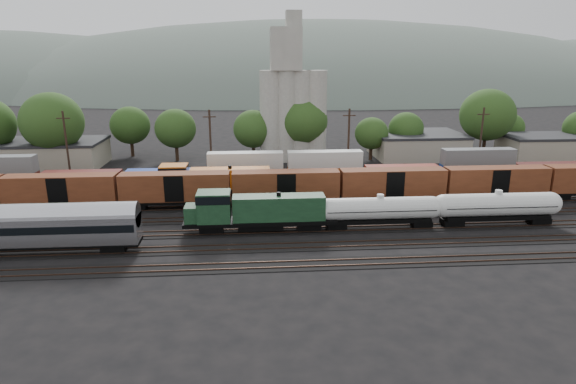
{
  "coord_description": "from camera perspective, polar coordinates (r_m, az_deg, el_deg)",
  "views": [
    {
      "loc": [
        -4.98,
        -60.44,
        20.89
      ],
      "look_at": [
        -0.19,
        2.0,
        3.0
      ],
      "focal_mm": 30.0,
      "sensor_mm": 36.0,
      "label": 1
    }
  ],
  "objects": [
    {
      "name": "tank_car_b",
      "position": [
        65.93,
        23.53,
        -1.52
      ],
      "size": [
        16.69,
        2.99,
        4.37
      ],
      "color": "silver",
      "rests_on": "ground"
    },
    {
      "name": "passenger_coach",
      "position": [
        58.7,
        -28.71,
        -3.5
      ],
      "size": [
        23.93,
        2.95,
        5.43
      ],
      "color": "silver",
      "rests_on": "ground"
    },
    {
      "name": "ground",
      "position": [
        64.14,
        0.3,
        -3.06
      ],
      "size": [
        600.0,
        600.0,
        0.0
      ],
      "primitive_type": "plane",
      "color": "black"
    },
    {
      "name": "orange_locomotive",
      "position": [
        73.03,
        -9.48,
        1.37
      ],
      "size": [
        19.72,
        3.29,
        4.93
      ],
      "color": "black",
      "rests_on": "ground"
    },
    {
      "name": "boxcar_string",
      "position": [
        67.87,
        -6.77,
        0.65
      ],
      "size": [
        153.6,
        2.9,
        4.2
      ],
      "color": "black",
      "rests_on": "ground"
    },
    {
      "name": "tracks",
      "position": [
        64.12,
        0.3,
        -3.02
      ],
      "size": [
        180.0,
        33.2,
        0.2
      ],
      "color": "black",
      "rests_on": "ground"
    },
    {
      "name": "distant_hills",
      "position": [
        324.4,
        0.77,
        8.6
      ],
      "size": [
        860.0,
        286.0,
        130.0
      ],
      "color": "#59665B",
      "rests_on": "ground"
    },
    {
      "name": "container_wall",
      "position": [
        77.89,
        -8.85,
        2.11
      ],
      "size": [
        160.0,
        2.6,
        5.8
      ],
      "color": "black",
      "rests_on": "ground"
    },
    {
      "name": "grain_silo",
      "position": [
        97.27,
        0.52,
        10.26
      ],
      "size": [
        13.4,
        5.0,
        29.0
      ],
      "color": "#A7A499",
      "rests_on": "ground"
    },
    {
      "name": "green_locomotive",
      "position": [
        58.32,
        -4.28,
        -2.19
      ],
      "size": [
        18.54,
        3.27,
        4.91
      ],
      "color": "black",
      "rests_on": "ground"
    },
    {
      "name": "utility_poles",
      "position": [
        83.88,
        -0.92,
        5.86
      ],
      "size": [
        122.2,
        0.36,
        12.0
      ],
      "color": "black",
      "rests_on": "ground"
    },
    {
      "name": "industrial_sheds",
      "position": [
        98.12,
        2.49,
        5.16
      ],
      "size": [
        119.38,
        17.26,
        5.1
      ],
      "color": "#9E937F",
      "rests_on": "ground"
    },
    {
      "name": "tree_band",
      "position": [
        97.36,
        -5.48,
        8.06
      ],
      "size": [
        164.13,
        22.65,
        14.41
      ],
      "color": "black",
      "rests_on": "ground"
    },
    {
      "name": "tank_car_a",
      "position": [
        60.46,
        10.81,
        -2.07
      ],
      "size": [
        15.87,
        2.84,
        4.16
      ],
      "color": "silver",
      "rests_on": "ground"
    }
  ]
}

